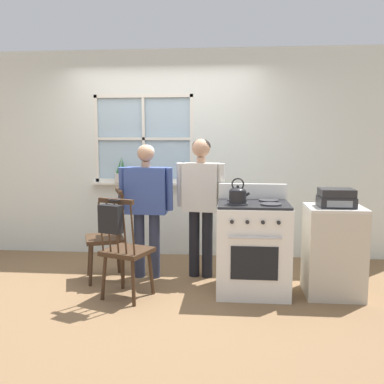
{
  "coord_description": "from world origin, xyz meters",
  "views": [
    {
      "loc": [
        0.86,
        -4.22,
        1.58
      ],
      "look_at": [
        0.45,
        0.25,
        1.0
      ],
      "focal_mm": 40.0,
      "sensor_mm": 36.0,
      "label": 1
    }
  ],
  "objects_px": {
    "potted_plant": "(121,175)",
    "stove": "(253,247)",
    "person_elderly_left": "(146,198)",
    "chair_near_wall": "(107,238)",
    "handbag": "(111,218)",
    "person_teen_center": "(201,194)",
    "kettle": "(238,194)",
    "side_counter": "(333,251)",
    "stereo": "(336,198)",
    "chair_by_window": "(126,252)"
  },
  "relations": [
    {
      "from": "potted_plant",
      "to": "stove",
      "type": "bearing_deg",
      "value": -36.8
    },
    {
      "from": "person_elderly_left",
      "to": "stove",
      "type": "xyz_separation_m",
      "value": [
        1.16,
        -0.36,
        -0.43
      ]
    },
    {
      "from": "chair_near_wall",
      "to": "handbag",
      "type": "height_order",
      "value": "same"
    },
    {
      "from": "person_teen_center",
      "to": "handbag",
      "type": "distance_m",
      "value": 1.21
    },
    {
      "from": "chair_near_wall",
      "to": "kettle",
      "type": "relative_size",
      "value": 4.09
    },
    {
      "from": "person_teen_center",
      "to": "kettle",
      "type": "height_order",
      "value": "person_teen_center"
    },
    {
      "from": "chair_near_wall",
      "to": "side_counter",
      "type": "distance_m",
      "value": 2.41
    },
    {
      "from": "side_counter",
      "to": "stove",
      "type": "bearing_deg",
      "value": 178.78
    },
    {
      "from": "stove",
      "to": "person_elderly_left",
      "type": "bearing_deg",
      "value": 162.99
    },
    {
      "from": "stereo",
      "to": "person_teen_center",
      "type": "bearing_deg",
      "value": 160.86
    },
    {
      "from": "kettle",
      "to": "side_counter",
      "type": "xyz_separation_m",
      "value": [
        0.96,
        0.11,
        -0.57
      ]
    },
    {
      "from": "chair_by_window",
      "to": "kettle",
      "type": "distance_m",
      "value": 1.23
    },
    {
      "from": "stove",
      "to": "handbag",
      "type": "bearing_deg",
      "value": -159.25
    },
    {
      "from": "stove",
      "to": "kettle",
      "type": "distance_m",
      "value": 0.59
    },
    {
      "from": "person_teen_center",
      "to": "side_counter",
      "type": "relative_size",
      "value": 1.73
    },
    {
      "from": "person_elderly_left",
      "to": "stove",
      "type": "relative_size",
      "value": 1.38
    },
    {
      "from": "person_teen_center",
      "to": "stereo",
      "type": "height_order",
      "value": "person_teen_center"
    },
    {
      "from": "person_elderly_left",
      "to": "stereo",
      "type": "bearing_deg",
      "value": -9.99
    },
    {
      "from": "kettle",
      "to": "handbag",
      "type": "distance_m",
      "value": 1.24
    },
    {
      "from": "kettle",
      "to": "handbag",
      "type": "relative_size",
      "value": 0.8
    },
    {
      "from": "chair_near_wall",
      "to": "stove",
      "type": "xyz_separation_m",
      "value": [
        1.6,
        -0.25,
        0.01
      ]
    },
    {
      "from": "chair_by_window",
      "to": "stereo",
      "type": "relative_size",
      "value": 2.97
    },
    {
      "from": "stove",
      "to": "handbag",
      "type": "xyz_separation_m",
      "value": [
        -1.33,
        -0.5,
        0.37
      ]
    },
    {
      "from": "person_teen_center",
      "to": "stove",
      "type": "bearing_deg",
      "value": -29.03
    },
    {
      "from": "person_teen_center",
      "to": "handbag",
      "type": "bearing_deg",
      "value": -120.55
    },
    {
      "from": "chair_by_window",
      "to": "side_counter",
      "type": "xyz_separation_m",
      "value": [
        2.04,
        0.27,
        -0.01
      ]
    },
    {
      "from": "chair_by_window",
      "to": "person_elderly_left",
      "type": "distance_m",
      "value": 0.78
    },
    {
      "from": "chair_near_wall",
      "to": "kettle",
      "type": "bearing_deg",
      "value": 54.2
    },
    {
      "from": "person_teen_center",
      "to": "chair_near_wall",
      "type": "bearing_deg",
      "value": -161.05
    },
    {
      "from": "chair_near_wall",
      "to": "stereo",
      "type": "distance_m",
      "value": 2.47
    },
    {
      "from": "handbag",
      "to": "side_counter",
      "type": "distance_m",
      "value": 2.21
    },
    {
      "from": "person_elderly_left",
      "to": "side_counter",
      "type": "height_order",
      "value": "person_elderly_left"
    },
    {
      "from": "person_elderly_left",
      "to": "stove",
      "type": "distance_m",
      "value": 1.29
    },
    {
      "from": "chair_near_wall",
      "to": "stereo",
      "type": "xyz_separation_m",
      "value": [
        2.39,
        -0.28,
        0.52
      ]
    },
    {
      "from": "chair_near_wall",
      "to": "kettle",
      "type": "distance_m",
      "value": 1.59
    },
    {
      "from": "person_elderly_left",
      "to": "potted_plant",
      "type": "relative_size",
      "value": 4.37
    },
    {
      "from": "person_teen_center",
      "to": "stereo",
      "type": "xyz_separation_m",
      "value": [
        1.36,
        -0.47,
        0.04
      ]
    },
    {
      "from": "person_teen_center",
      "to": "potted_plant",
      "type": "xyz_separation_m",
      "value": [
        -1.11,
        0.82,
        0.13
      ]
    },
    {
      "from": "stove",
      "to": "side_counter",
      "type": "xyz_separation_m",
      "value": [
        0.8,
        -0.02,
        -0.02
      ]
    },
    {
      "from": "person_teen_center",
      "to": "person_elderly_left",
      "type": "bearing_deg",
      "value": -163.95
    },
    {
      "from": "kettle",
      "to": "side_counter",
      "type": "distance_m",
      "value": 1.12
    },
    {
      "from": "stove",
      "to": "stereo",
      "type": "distance_m",
      "value": 0.95
    },
    {
      "from": "chair_by_window",
      "to": "person_teen_center",
      "type": "xyz_separation_m",
      "value": [
        0.68,
        0.72,
        0.48
      ]
    },
    {
      "from": "chair_near_wall",
      "to": "side_counter",
      "type": "height_order",
      "value": "chair_near_wall"
    },
    {
      "from": "stove",
      "to": "handbag",
      "type": "relative_size",
      "value": 3.53
    },
    {
      "from": "side_counter",
      "to": "stereo",
      "type": "relative_size",
      "value": 2.65
    },
    {
      "from": "stove",
      "to": "side_counter",
      "type": "height_order",
      "value": "stove"
    },
    {
      "from": "chair_by_window",
      "to": "chair_near_wall",
      "type": "distance_m",
      "value": 0.64
    },
    {
      "from": "potted_plant",
      "to": "side_counter",
      "type": "distance_m",
      "value": 2.85
    },
    {
      "from": "handbag",
      "to": "stereo",
      "type": "relative_size",
      "value": 0.9
    }
  ]
}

